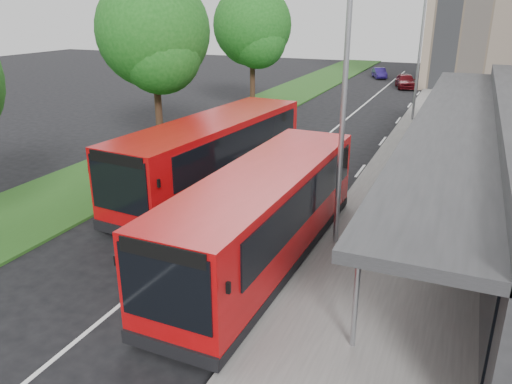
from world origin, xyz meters
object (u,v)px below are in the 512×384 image
litter_bin (402,163)px  car_far (379,73)px  tree_far (252,31)px  lamp_post_far (419,48)px  car_near (405,81)px  bollard (422,128)px  bus_main (264,216)px  bus_second (213,156)px  tree_mid (154,39)px  lamp_post_near (341,98)px

litter_bin → car_far: size_ratio=0.30×
tree_far → lamp_post_far: size_ratio=1.09×
car_near → lamp_post_far: bearing=-95.5°
bollard → bus_main: bearing=-99.0°
bollard → car_far: bollard is taller
bus_main → bus_second: size_ratio=0.94×
tree_mid → lamp_post_far: (11.13, 12.95, -1.00)m
car_far → lamp_post_near: bearing=-102.6°
lamp_post_near → litter_bin: 8.92m
bus_main → lamp_post_near: bearing=51.6°
litter_bin → bollard: bearing=89.5°
tree_far → lamp_post_far: (11.13, 0.95, -0.91)m
bollard → car_near: bearing=100.1°
litter_bin → tree_far: bearing=137.4°
tree_mid → litter_bin: (12.18, 0.81, -5.08)m
tree_mid → lamp_post_far: size_ratio=1.11×
bus_main → bus_second: (-4.15, 4.68, 0.08)m
bus_main → tree_mid: bearing=137.8°
bus_main → bus_second: bearing=132.7°
bus_second → bollard: (6.87, 12.52, -0.90)m
tree_mid → car_near: tree_mid is taller
tree_mid → tree_far: 12.00m
bus_second → car_near: size_ratio=2.77×
tree_mid → car_far: (5.29, 33.80, -5.19)m
tree_mid → tree_far: (0.00, 12.00, -0.09)m
bus_main → litter_bin: (2.65, 9.81, -0.84)m
tree_mid → litter_bin: bearing=3.8°
tree_far → car_near: (8.79, 15.67, -4.95)m
tree_far → bollard: 13.75m
tree_mid → tree_far: tree_mid is taller
tree_far → litter_bin: 17.27m
bus_main → car_far: bus_main is taller
lamp_post_near → car_far: bearing=98.1°
car_far → tree_far: bearing=-124.3°
lamp_post_far → bus_main: bearing=-94.2°
car_near → car_far: car_near is taller
bus_main → tree_far: bearing=115.5°
lamp_post_near → litter_bin: bearing=82.4°
lamp_post_near → litter_bin: size_ratio=8.18×
lamp_post_far → bollard: (1.12, -4.74, -4.06)m
car_near → car_far: 7.06m
tree_mid → car_near: size_ratio=2.24×
lamp_post_near → tree_far: bearing=120.3°
bus_main → car_near: 36.67m
bus_main → car_far: (-4.24, 42.80, -0.95)m
lamp_post_near → car_near: bearing=93.9°
litter_bin → car_near: bearing=97.2°
lamp_post_far → car_far: 22.06m
tree_far → bus_second: 17.65m
bus_second → litter_bin: size_ratio=11.19×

